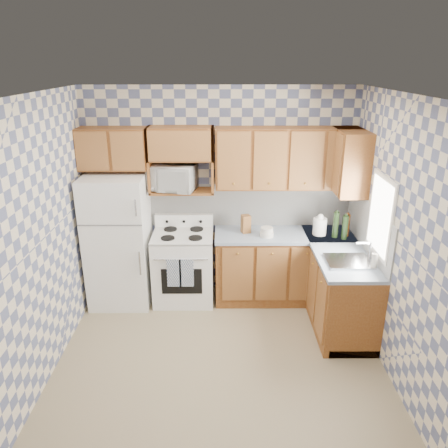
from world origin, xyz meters
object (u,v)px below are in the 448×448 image
(stove_body, at_px, (184,267))
(electric_kettle, at_px, (320,226))
(microwave, at_px, (172,178))
(refrigerator, at_px, (119,241))

(stove_body, xyz_separation_m, electric_kettle, (1.72, -0.02, 0.58))
(stove_body, relative_size, microwave, 1.58)
(refrigerator, distance_m, electric_kettle, 2.53)
(refrigerator, distance_m, stove_body, 0.89)
(refrigerator, relative_size, stove_body, 1.87)
(microwave, height_order, electric_kettle, microwave)
(stove_body, bearing_deg, microwave, 126.32)
(stove_body, height_order, microwave, microwave)
(stove_body, bearing_deg, electric_kettle, -0.81)
(refrigerator, relative_size, microwave, 2.96)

